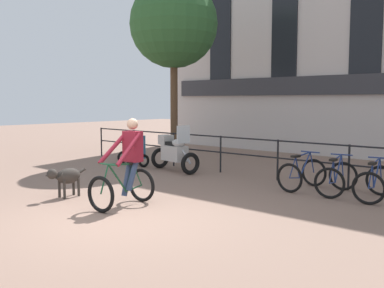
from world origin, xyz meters
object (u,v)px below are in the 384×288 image
at_px(parked_bicycle_near_lamp, 302,174).
at_px(parked_scooter, 132,151).
at_px(cyclist_with_bike, 127,167).
at_px(parked_bicycle_mid_right, 375,183).
at_px(dog, 66,176).
at_px(parked_motorcycle, 174,152).
at_px(parked_bicycle_mid_left, 337,178).

relative_size(parked_bicycle_near_lamp, parked_scooter, 0.87).
bearing_deg(parked_bicycle_near_lamp, cyclist_with_bike, 67.85).
bearing_deg(parked_bicycle_mid_right, dog, 33.18).
xyz_separation_m(dog, parked_bicycle_near_lamp, (3.27, 4.14, -0.09)).
bearing_deg(parked_bicycle_near_lamp, parked_motorcycle, 3.94).
bearing_deg(cyclist_with_bike, parked_bicycle_near_lamp, 58.82).
distance_m(dog, parked_bicycle_near_lamp, 5.27).
relative_size(parked_bicycle_mid_left, parked_scooter, 0.91).
relative_size(parked_motorcycle, parked_bicycle_mid_right, 1.46).
distance_m(parked_bicycle_mid_left, parked_scooter, 6.76).
height_order(parked_bicycle_mid_left, parked_bicycle_mid_right, same).
relative_size(parked_motorcycle, parked_scooter, 1.31).
bearing_deg(parked_bicycle_mid_left, parked_bicycle_near_lamp, -8.80).
bearing_deg(parked_scooter, cyclist_with_bike, -124.58).
distance_m(parked_bicycle_near_lamp, parked_scooter, 5.93).
bearing_deg(parked_bicycle_mid_left, dog, 36.47).
bearing_deg(parked_scooter, parked_bicycle_near_lamp, -82.64).
bearing_deg(dog, cyclist_with_bike, 11.96).
relative_size(dog, parked_scooter, 0.75).
bearing_deg(dog, parked_scooter, 120.79).
distance_m(parked_bicycle_near_lamp, parked_bicycle_mid_left, 0.83).
distance_m(cyclist_with_bike, parked_motorcycle, 4.33).
distance_m(dog, parked_scooter, 4.84).
distance_m(parked_bicycle_mid_left, parked_bicycle_mid_right, 0.83).
bearing_deg(parked_bicycle_mid_left, parked_scooter, -8.05).
relative_size(parked_motorcycle, parked_bicycle_near_lamp, 1.51).
height_order(cyclist_with_bike, parked_motorcycle, cyclist_with_bike).
relative_size(parked_bicycle_mid_left, parked_bicycle_mid_right, 1.01).
bearing_deg(parked_bicycle_mid_right, parked_motorcycle, -5.95).
bearing_deg(parked_bicycle_near_lamp, parked_scooter, 3.55).
bearing_deg(parked_bicycle_mid_right, parked_bicycle_mid_left, -6.84).
height_order(dog, parked_bicycle_near_lamp, parked_bicycle_near_lamp).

